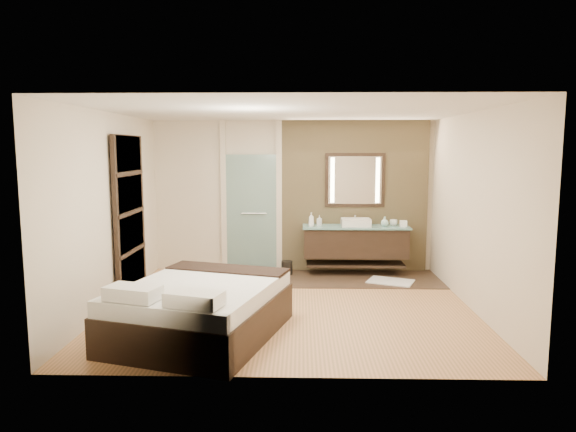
{
  "coord_description": "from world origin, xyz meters",
  "views": [
    {
      "loc": [
        0.14,
        -6.97,
        2.19
      ],
      "look_at": [
        -0.05,
        0.6,
        1.21
      ],
      "focal_mm": 32.0,
      "sensor_mm": 36.0,
      "label": 1
    }
  ],
  "objects_px": {
    "mirror_unit": "(355,180)",
    "waste_bin": "(287,268)",
    "bed": "(201,309)",
    "vanity": "(355,242)"
  },
  "relations": [
    {
      "from": "mirror_unit",
      "to": "waste_bin",
      "type": "height_order",
      "value": "mirror_unit"
    },
    {
      "from": "bed",
      "to": "vanity",
      "type": "bearing_deg",
      "value": 71.43
    },
    {
      "from": "vanity",
      "to": "waste_bin",
      "type": "relative_size",
      "value": 7.59
    },
    {
      "from": "vanity",
      "to": "waste_bin",
      "type": "distance_m",
      "value": 1.29
    },
    {
      "from": "mirror_unit",
      "to": "waste_bin",
      "type": "relative_size",
      "value": 4.35
    },
    {
      "from": "mirror_unit",
      "to": "waste_bin",
      "type": "distance_m",
      "value": 1.97
    },
    {
      "from": "mirror_unit",
      "to": "bed",
      "type": "distance_m",
      "value": 4.16
    },
    {
      "from": "bed",
      "to": "waste_bin",
      "type": "xyz_separation_m",
      "value": [
        0.93,
        3.01,
        -0.2
      ]
    },
    {
      "from": "bed",
      "to": "waste_bin",
      "type": "height_order",
      "value": "bed"
    },
    {
      "from": "bed",
      "to": "waste_bin",
      "type": "relative_size",
      "value": 9.89
    }
  ]
}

